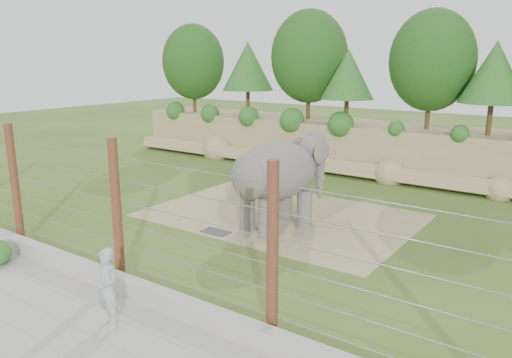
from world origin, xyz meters
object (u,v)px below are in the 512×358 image
Objects in this scene: barrier_fence at (117,211)px; zookeeper at (107,288)px; elephant at (276,184)px; stone_ball at (266,205)px.

barrier_fence is 10.78× the size of zookeeper.
elephant is 6.20m from barrier_fence.
elephant is 0.20× the size of barrier_fence.
zookeeper is at bearing -78.60° from stone_ball.
barrier_fence is (0.11, -7.34, 1.65)m from stone_ball.
stone_ball is 0.35× the size of zookeeper.
elephant is 2.18× the size of zookeeper.
elephant is at bearing -44.40° from stone_ball.
barrier_fence reaches higher than zookeeper.
stone_ball is 9.33m from zookeeper.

